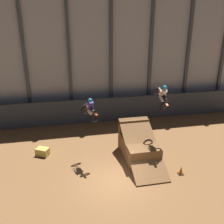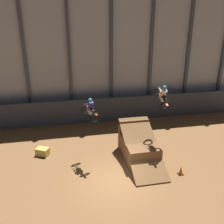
{
  "view_description": "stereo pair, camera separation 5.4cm",
  "coord_description": "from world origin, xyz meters",
  "px_view_note": "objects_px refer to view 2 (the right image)",
  "views": [
    {
      "loc": [
        -2.87,
        -13.15,
        9.96
      ],
      "look_at": [
        0.78,
        4.64,
        2.78
      ],
      "focal_mm": 42.0,
      "sensor_mm": 36.0,
      "label": 1
    },
    {
      "loc": [
        -2.81,
        -13.16,
        9.96
      ],
      "look_at": [
        0.78,
        4.64,
        2.78
      ],
      "focal_mm": 42.0,
      "sensor_mm": 36.0,
      "label": 2
    }
  ],
  "objects_px": {
    "rider_bike_right_air": "(162,96)",
    "hay_bale_trackside": "(43,152)",
    "traffic_cone_near_ramp": "(181,171)",
    "rider_bike_left_air": "(90,110)",
    "dirt_ramp": "(138,146)"
  },
  "relations": [
    {
      "from": "dirt_ramp",
      "to": "traffic_cone_near_ramp",
      "type": "height_order",
      "value": "dirt_ramp"
    },
    {
      "from": "rider_bike_left_air",
      "to": "hay_bale_trackside",
      "type": "relative_size",
      "value": 1.68
    },
    {
      "from": "dirt_ramp",
      "to": "hay_bale_trackside",
      "type": "xyz_separation_m",
      "value": [
        -6.76,
        1.53,
        -0.57
      ]
    },
    {
      "from": "traffic_cone_near_ramp",
      "to": "hay_bale_trackside",
      "type": "relative_size",
      "value": 0.54
    },
    {
      "from": "rider_bike_left_air",
      "to": "rider_bike_right_air",
      "type": "relative_size",
      "value": 0.97
    },
    {
      "from": "dirt_ramp",
      "to": "traffic_cone_near_ramp",
      "type": "xyz_separation_m",
      "value": [
        2.06,
        -2.69,
        -0.57
      ]
    },
    {
      "from": "dirt_ramp",
      "to": "traffic_cone_near_ramp",
      "type": "distance_m",
      "value": 3.44
    },
    {
      "from": "rider_bike_left_air",
      "to": "traffic_cone_near_ramp",
      "type": "height_order",
      "value": "rider_bike_left_air"
    },
    {
      "from": "rider_bike_right_air",
      "to": "hay_bale_trackside",
      "type": "height_order",
      "value": "rider_bike_right_air"
    },
    {
      "from": "traffic_cone_near_ramp",
      "to": "dirt_ramp",
      "type": "bearing_deg",
      "value": 127.49
    },
    {
      "from": "traffic_cone_near_ramp",
      "to": "hay_bale_trackside",
      "type": "xyz_separation_m",
      "value": [
        -8.82,
        4.22,
        -0.0
      ]
    },
    {
      "from": "rider_bike_left_air",
      "to": "rider_bike_right_air",
      "type": "distance_m",
      "value": 4.81
    },
    {
      "from": "rider_bike_right_air",
      "to": "hay_bale_trackside",
      "type": "relative_size",
      "value": 1.73
    },
    {
      "from": "rider_bike_left_air",
      "to": "rider_bike_right_air",
      "type": "xyz_separation_m",
      "value": [
        4.7,
        -0.57,
        0.87
      ]
    },
    {
      "from": "rider_bike_left_air",
      "to": "hay_bale_trackside",
      "type": "distance_m",
      "value": 5.06
    }
  ]
}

